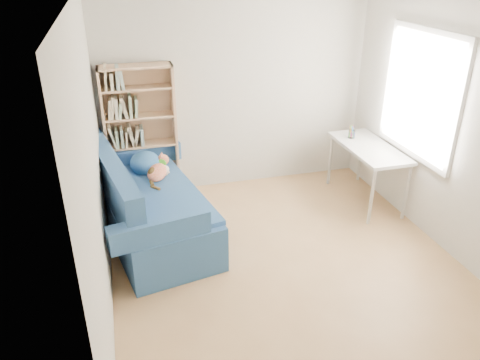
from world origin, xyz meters
name	(u,v)px	position (x,y,z in m)	size (l,w,h in m)	color
ground	(286,263)	(0.00, 0.00, 0.00)	(4.00, 4.00, 0.00)	#AE7F4E
room_shell	(303,110)	(0.10, 0.03, 1.64)	(3.54, 4.04, 2.62)	silver
sofa	(148,205)	(-1.30, 0.94, 0.37)	(1.32, 2.18, 0.99)	navy
bookshelf	(142,140)	(-1.25, 1.85, 0.80)	(0.87, 0.27, 1.73)	tan
desk	(369,152)	(1.45, 1.05, 0.68)	(0.56, 1.22, 0.75)	silver
pen_cup	(352,133)	(1.37, 1.37, 0.81)	(0.09, 0.09, 0.17)	white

